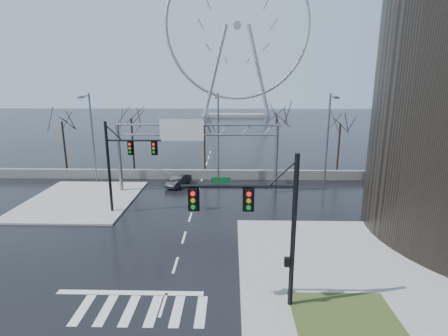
{
  "coord_description": "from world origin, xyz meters",
  "views": [
    {
      "loc": [
        3.49,
        -19.69,
        11.18
      ],
      "look_at": [
        2.84,
        9.26,
        4.0
      ],
      "focal_mm": 28.0,
      "sensor_mm": 36.0,
      "label": 1
    }
  ],
  "objects_px": {
    "signal_mast_near": "(266,217)",
    "signal_mast_far": "(121,159)",
    "car": "(178,181)",
    "ferris_wheel": "(237,32)",
    "sign_gantry": "(193,143)"
  },
  "relations": [
    {
      "from": "signal_mast_near",
      "to": "sign_gantry",
      "type": "xyz_separation_m",
      "value": [
        -5.52,
        19.0,
        0.31
      ]
    },
    {
      "from": "signal_mast_near",
      "to": "signal_mast_far",
      "type": "height_order",
      "value": "same"
    },
    {
      "from": "signal_mast_far",
      "to": "car",
      "type": "height_order",
      "value": "signal_mast_far"
    },
    {
      "from": "sign_gantry",
      "to": "signal_mast_far",
      "type": "bearing_deg",
      "value": -132.47
    },
    {
      "from": "signal_mast_far",
      "to": "ferris_wheel",
      "type": "xyz_separation_m",
      "value": [
        10.87,
        86.04,
        21.3
      ]
    },
    {
      "from": "signal_mast_near",
      "to": "signal_mast_far",
      "type": "distance_m",
      "value": 17.03
    },
    {
      "from": "signal_mast_near",
      "to": "sign_gantry",
      "type": "relative_size",
      "value": 0.49
    },
    {
      "from": "signal_mast_near",
      "to": "car",
      "type": "relative_size",
      "value": 2.14
    },
    {
      "from": "signal_mast_near",
      "to": "ferris_wheel",
      "type": "xyz_separation_m",
      "value": [
        -0.14,
        99.04,
        21.26
      ]
    },
    {
      "from": "signal_mast_far",
      "to": "ferris_wheel",
      "type": "height_order",
      "value": "ferris_wheel"
    },
    {
      "from": "sign_gantry",
      "to": "signal_mast_near",
      "type": "bearing_deg",
      "value": -73.81
    },
    {
      "from": "signal_mast_near",
      "to": "sign_gantry",
      "type": "distance_m",
      "value": 19.79
    },
    {
      "from": "ferris_wheel",
      "to": "signal_mast_far",
      "type": "bearing_deg",
      "value": -97.2
    },
    {
      "from": "signal_mast_far",
      "to": "ferris_wheel",
      "type": "distance_m",
      "value": 89.3
    },
    {
      "from": "signal_mast_near",
      "to": "ferris_wheel",
      "type": "bearing_deg",
      "value": 90.08
    }
  ]
}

